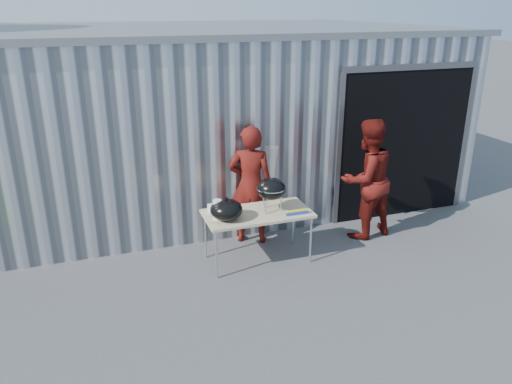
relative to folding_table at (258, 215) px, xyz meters
name	(u,v)px	position (x,y,z in m)	size (l,w,h in m)	color
ground	(251,295)	(-0.39, -0.87, -0.71)	(80.00, 80.00, 0.00)	#414144
building	(222,106)	(0.53, 3.71, 0.83)	(8.20, 6.20, 3.10)	silver
folding_table	(258,215)	(0.00, 0.00, 0.00)	(1.50, 0.75, 0.75)	tan
kettle_grill	(271,183)	(0.20, -0.01, 0.46)	(0.42, 0.42, 0.93)	black
grill_lid	(226,210)	(-0.48, -0.10, 0.18)	(0.44, 0.44, 0.32)	black
paper_towels	(217,210)	(-0.59, -0.05, 0.18)	(0.12, 0.12, 0.28)	white
white_tub	(216,208)	(-0.55, 0.22, 0.09)	(0.20, 0.15, 0.10)	white
foil_box	(297,212)	(0.49, -0.25, 0.07)	(0.32, 0.05, 0.06)	#1C3EBA
person_cook	(251,185)	(0.11, 0.64, 0.21)	(0.67, 0.44, 1.84)	#510F0B
person_bystander	(366,179)	(1.88, 0.25, 0.24)	(0.92, 0.72, 1.89)	#510F0B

